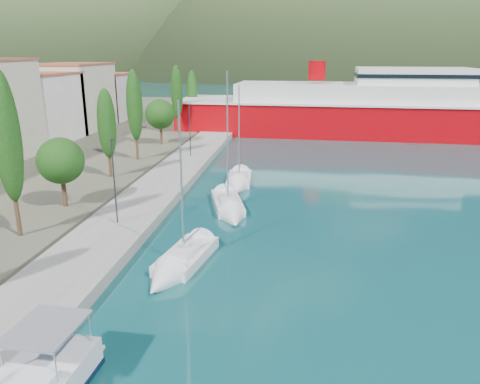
# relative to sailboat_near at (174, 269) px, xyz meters

# --- Properties ---
(ground) EXTENTS (1400.00, 1400.00, 0.00)m
(ground) POSITION_rel_sailboat_near_xyz_m (3.20, 111.76, -0.30)
(ground) COLOR #114B4E
(quay) EXTENTS (5.00, 88.00, 0.80)m
(quay) POSITION_rel_sailboat_near_xyz_m (-5.80, 17.76, 0.10)
(quay) COLOR gray
(quay) RESTS_ON ground
(hills_near) EXTENTS (1010.00, 520.00, 115.00)m
(hills_near) POSITION_rel_sailboat_near_xyz_m (101.24, 364.26, 48.88)
(hills_near) COLOR #3A4C27
(hills_near) RESTS_ON ground
(town_buildings) EXTENTS (9.20, 69.20, 11.30)m
(town_buildings) POSITION_rel_sailboat_near_xyz_m (-28.80, 28.66, 5.27)
(town_buildings) COLOR beige
(town_buildings) RESTS_ON land_strip
(tree_row) EXTENTS (3.92, 63.80, 11.06)m
(tree_row) POSITION_rel_sailboat_near_xyz_m (-11.51, 23.44, 5.45)
(tree_row) COLOR #47301E
(tree_row) RESTS_ON land_strip
(lamp_posts) EXTENTS (0.15, 46.17, 6.06)m
(lamp_posts) POSITION_rel_sailboat_near_xyz_m (-5.80, 6.05, 3.78)
(lamp_posts) COLOR #2D2D33
(lamp_posts) RESTS_ON quay
(sailboat_near) EXTENTS (3.57, 7.93, 10.99)m
(sailboat_near) POSITION_rel_sailboat_near_xyz_m (0.00, 0.00, 0.00)
(sailboat_near) COLOR silver
(sailboat_near) RESTS_ON ground
(sailboat_mid) EXTENTS (4.44, 8.72, 12.13)m
(sailboat_mid) POSITION_rel_sailboat_near_xyz_m (1.75, 10.86, -0.00)
(sailboat_mid) COLOR silver
(sailboat_mid) RESTS_ON ground
(sailboat_far) EXTENTS (2.74, 7.31, 10.56)m
(sailboat_far) POSITION_rel_sailboat_near_xyz_m (1.27, 18.93, 0.00)
(sailboat_far) COLOR silver
(sailboat_far) RESTS_ON ground
(ferry) EXTENTS (60.51, 14.93, 11.93)m
(ferry) POSITION_rel_sailboat_near_xyz_m (17.78, 51.38, 3.33)
(ferry) COLOR #A70209
(ferry) RESTS_ON ground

